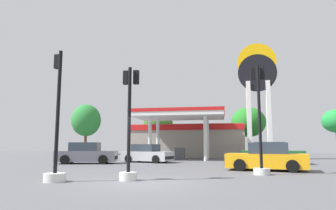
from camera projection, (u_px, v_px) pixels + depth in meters
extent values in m
plane|color=#56565B|center=(142.00, 183.00, 11.04)|extent=(90.00, 90.00, 0.00)
cube|color=gray|center=(188.00, 141.00, 34.19)|extent=(12.34, 5.98, 3.58)
cube|color=red|center=(184.00, 127.00, 31.42)|extent=(12.34, 0.12, 0.60)
cube|color=white|center=(180.00, 116.00, 28.40)|extent=(8.31, 5.93, 0.35)
cube|color=red|center=(180.00, 113.00, 28.44)|extent=(8.41, 6.03, 0.30)
cylinder|color=silver|center=(150.00, 138.00, 26.99)|extent=(0.32, 0.32, 3.91)
cylinder|color=silver|center=(205.00, 138.00, 26.07)|extent=(0.32, 0.32, 3.91)
cylinder|color=silver|center=(158.00, 139.00, 30.16)|extent=(0.32, 0.32, 3.91)
cylinder|color=silver|center=(207.00, 139.00, 29.25)|extent=(0.32, 0.32, 3.91)
cube|color=#4C4C51|center=(180.00, 154.00, 27.93)|extent=(0.90, 0.60, 1.10)
cube|color=white|center=(249.00, 120.00, 28.86)|extent=(0.40, 0.56, 7.55)
cube|color=white|center=(269.00, 119.00, 28.52)|extent=(0.40, 0.56, 7.55)
cylinder|color=black|center=(257.00, 73.00, 29.30)|extent=(3.71, 0.22, 3.71)
cylinder|color=#F2B20C|center=(257.00, 62.00, 29.46)|extent=(3.71, 0.22, 3.71)
cube|color=white|center=(257.00, 67.00, 29.43)|extent=(3.42, 0.08, 0.67)
cylinder|color=black|center=(107.00, 158.00, 23.09)|extent=(0.69, 0.37, 0.66)
cylinder|color=black|center=(103.00, 160.00, 21.33)|extent=(0.69, 0.37, 0.66)
cylinder|color=black|center=(72.00, 159.00, 22.97)|extent=(0.69, 0.37, 0.66)
cylinder|color=black|center=(65.00, 160.00, 21.21)|extent=(0.69, 0.37, 0.66)
cube|color=slate|center=(87.00, 156.00, 22.18)|extent=(4.63, 2.76, 0.78)
cube|color=#2D3842|center=(85.00, 147.00, 22.26)|extent=(2.38, 2.04, 0.66)
cube|color=black|center=(116.00, 158.00, 22.26)|extent=(0.52, 1.71, 0.25)
cylinder|color=black|center=(240.00, 165.00, 15.83)|extent=(0.67, 0.32, 0.64)
cylinder|color=black|center=(244.00, 163.00, 17.42)|extent=(0.67, 0.32, 0.64)
cylinder|color=black|center=(293.00, 166.00, 14.93)|extent=(0.67, 0.32, 0.64)
cylinder|color=black|center=(291.00, 164.00, 16.52)|extent=(0.67, 0.32, 0.64)
cube|color=orange|center=(266.00, 161.00, 16.20)|extent=(4.42, 2.44, 0.76)
cube|color=#2D3842|center=(268.00, 148.00, 16.24)|extent=(2.23, 1.87, 0.64)
cube|color=black|center=(228.00, 162.00, 16.90)|extent=(0.40, 1.66, 0.24)
cylinder|color=black|center=(290.00, 159.00, 22.46)|extent=(0.68, 0.27, 0.67)
cylinder|color=black|center=(294.00, 160.00, 20.72)|extent=(0.68, 0.27, 0.67)
cylinder|color=black|center=(252.00, 158.00, 23.11)|extent=(0.68, 0.27, 0.67)
cylinder|color=black|center=(253.00, 159.00, 21.38)|extent=(0.68, 0.27, 0.67)
cube|color=#1E5928|center=(272.00, 156.00, 21.95)|extent=(4.51, 2.09, 0.80)
cube|color=#2D3842|center=(269.00, 147.00, 22.08)|extent=(2.19, 1.75, 0.67)
cube|color=black|center=(303.00, 158.00, 21.41)|extent=(0.23, 1.76, 0.25)
cylinder|color=black|center=(166.00, 158.00, 23.87)|extent=(0.64, 0.36, 0.60)
cylinder|color=black|center=(156.00, 159.00, 22.42)|extent=(0.64, 0.36, 0.60)
cylinder|color=black|center=(139.00, 158.00, 24.95)|extent=(0.64, 0.36, 0.60)
cylinder|color=black|center=(128.00, 159.00, 23.51)|extent=(0.64, 0.36, 0.60)
cube|color=#B2B2BA|center=(147.00, 156.00, 23.71)|extent=(4.27, 2.68, 0.72)
cube|color=#2D3842|center=(146.00, 148.00, 23.86)|extent=(2.22, 1.93, 0.60)
cube|color=black|center=(169.00, 158.00, 22.84)|extent=(0.54, 1.55, 0.23)
cylinder|color=silver|center=(128.00, 176.00, 11.68)|extent=(0.70, 0.70, 0.32)
cylinder|color=black|center=(129.00, 119.00, 11.97)|extent=(0.14, 0.14, 4.21)
cube|color=black|center=(126.00, 78.00, 12.40)|extent=(0.21, 0.20, 0.57)
sphere|color=red|center=(127.00, 74.00, 12.54)|extent=(0.15, 0.15, 0.15)
sphere|color=#D89E0C|center=(127.00, 78.00, 12.52)|extent=(0.15, 0.15, 0.15)
sphere|color=green|center=(127.00, 83.00, 12.49)|extent=(0.15, 0.15, 0.15)
cube|color=black|center=(136.00, 77.00, 12.32)|extent=(0.21, 0.20, 0.57)
sphere|color=red|center=(137.00, 74.00, 12.46)|extent=(0.15, 0.15, 0.15)
sphere|color=#D89E0C|center=(137.00, 78.00, 12.44)|extent=(0.15, 0.15, 0.15)
sphere|color=green|center=(137.00, 82.00, 12.41)|extent=(0.15, 0.15, 0.15)
cylinder|color=silver|center=(262.00, 172.00, 13.90)|extent=(0.75, 0.75, 0.30)
cylinder|color=black|center=(259.00, 116.00, 14.24)|extent=(0.14, 0.14, 4.92)
cube|color=black|center=(253.00, 74.00, 14.71)|extent=(0.21, 0.20, 0.57)
sphere|color=red|center=(252.00, 71.00, 14.85)|extent=(0.15, 0.15, 0.15)
sphere|color=#D89E0C|center=(253.00, 75.00, 14.83)|extent=(0.15, 0.15, 0.15)
sphere|color=green|center=(253.00, 78.00, 14.81)|extent=(0.15, 0.15, 0.15)
cube|color=black|center=(262.00, 74.00, 14.63)|extent=(0.21, 0.20, 0.57)
sphere|color=red|center=(262.00, 71.00, 14.77)|extent=(0.15, 0.15, 0.15)
sphere|color=#D89E0C|center=(262.00, 74.00, 14.75)|extent=(0.15, 0.15, 0.15)
sphere|color=green|center=(262.00, 78.00, 14.72)|extent=(0.15, 0.15, 0.15)
cylinder|color=silver|center=(55.00, 178.00, 11.25)|extent=(0.82, 0.82, 0.33)
cylinder|color=black|center=(58.00, 110.00, 11.58)|extent=(0.14, 0.14, 4.77)
cube|color=black|center=(58.00, 62.00, 12.04)|extent=(0.21, 0.20, 0.57)
sphere|color=red|center=(59.00, 58.00, 12.18)|extent=(0.15, 0.15, 0.15)
sphere|color=#D89E0C|center=(59.00, 63.00, 12.16)|extent=(0.15, 0.15, 0.15)
sphere|color=green|center=(59.00, 67.00, 12.14)|extent=(0.15, 0.15, 0.15)
cylinder|color=brown|center=(85.00, 143.00, 42.54)|extent=(0.37, 0.37, 3.31)
ellipsoid|color=#2A7B34|center=(86.00, 120.00, 42.96)|extent=(4.16, 4.16, 4.57)
cylinder|color=brown|center=(158.00, 145.00, 40.45)|extent=(0.30, 0.30, 2.77)
ellipsoid|color=#336425|center=(158.00, 123.00, 40.83)|extent=(3.99, 3.99, 3.58)
cylinder|color=brown|center=(249.00, 145.00, 37.53)|extent=(0.29, 0.29, 2.62)
ellipsoid|color=#247524|center=(248.00, 122.00, 37.92)|extent=(4.31, 4.31, 3.77)
ellipsoid|color=#238F3B|center=(336.00, 121.00, 38.03)|extent=(3.50, 3.50, 2.99)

